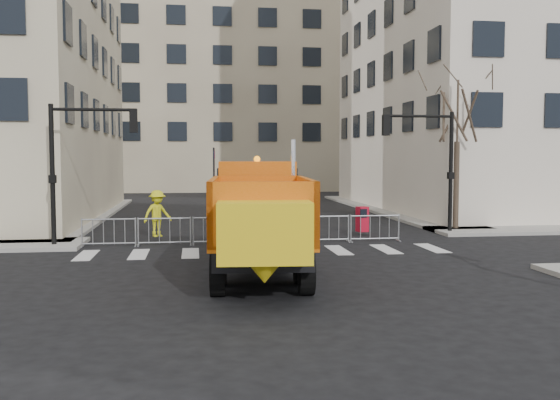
{
  "coord_description": "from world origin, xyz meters",
  "views": [
    {
      "loc": [
        -2.74,
        -16.75,
        3.44
      ],
      "look_at": [
        -0.09,
        2.5,
        2.09
      ],
      "focal_mm": 40.0,
      "sensor_mm": 36.0,
      "label": 1
    }
  ],
  "objects": [
    {
      "name": "cop_b",
      "position": [
        -0.65,
        7.0,
        0.79
      ],
      "size": [
        0.94,
        0.84,
        1.59
      ],
      "primitive_type": "imported",
      "rotation": [
        0.0,
        0.0,
        2.78
      ],
      "color": "black",
      "rests_on": "ground"
    },
    {
      "name": "building_far",
      "position": [
        0.0,
        52.0,
        12.0
      ],
      "size": [
        30.0,
        18.0,
        24.0
      ],
      "primitive_type": "cube",
      "color": "tan",
      "rests_on": "ground"
    },
    {
      "name": "cop_a",
      "position": [
        0.24,
        7.0,
        1.03
      ],
      "size": [
        0.84,
        0.65,
        2.06
      ],
      "primitive_type": "imported",
      "rotation": [
        0.0,
        0.0,
        3.38
      ],
      "color": "black",
      "rests_on": "ground"
    },
    {
      "name": "street_tree",
      "position": [
        9.2,
        10.5,
        3.75
      ],
      "size": [
        3.0,
        3.0,
        7.5
      ],
      "primitive_type": null,
      "color": "#382B21",
      "rests_on": "ground"
    },
    {
      "name": "ground",
      "position": [
        0.0,
        0.0,
        0.0
      ],
      "size": [
        120.0,
        120.0,
        0.0
      ],
      "primitive_type": "plane",
      "color": "black",
      "rests_on": "ground"
    },
    {
      "name": "cop_c",
      "position": [
        -1.89,
        6.57,
        0.98
      ],
      "size": [
        1.13,
        1.17,
        1.95
      ],
      "primitive_type": "imported",
      "rotation": [
        0.0,
        0.0,
        3.97
      ],
      "color": "black",
      "rests_on": "ground"
    },
    {
      "name": "plow_truck",
      "position": [
        -0.91,
        0.89,
        1.76
      ],
      "size": [
        3.64,
        10.38,
        3.96
      ],
      "rotation": [
        0.0,
        0.0,
        1.5
      ],
      "color": "black",
      "rests_on": "ground"
    },
    {
      "name": "traffic_light_left",
      "position": [
        -8.0,
        7.5,
        2.7
      ],
      "size": [
        0.18,
        0.18,
        5.4
      ],
      "primitive_type": "cylinder",
      "color": "black",
      "rests_on": "ground"
    },
    {
      "name": "newspaper_box",
      "position": [
        4.55,
        9.71,
        0.7
      ],
      "size": [
        0.55,
        0.52,
        1.1
      ],
      "primitive_type": "cube",
      "rotation": [
        0.0,
        0.0,
        0.31
      ],
      "color": "red",
      "rests_on": "sidewalk_back"
    },
    {
      "name": "sidewalk_back",
      "position": [
        0.0,
        8.5,
        0.07
      ],
      "size": [
        64.0,
        5.0,
        0.15
      ],
      "primitive_type": "cube",
      "color": "gray",
      "rests_on": "ground"
    },
    {
      "name": "worker",
      "position": [
        -4.26,
        9.19,
        1.11
      ],
      "size": [
        1.43,
        1.24,
        1.91
      ],
      "primitive_type": "imported",
      "rotation": [
        0.0,
        0.0,
        0.54
      ],
      "color": "yellow",
      "rests_on": "sidewalk_back"
    },
    {
      "name": "crowd_barriers",
      "position": [
        -0.75,
        7.6,
        0.55
      ],
      "size": [
        12.6,
        0.6,
        1.1
      ],
      "primitive_type": null,
      "color": "#9EA0A5",
      "rests_on": "ground"
    },
    {
      "name": "traffic_light_right",
      "position": [
        8.5,
        9.5,
        2.7
      ],
      "size": [
        0.18,
        0.18,
        5.4
      ],
      "primitive_type": "cylinder",
      "color": "black",
      "rests_on": "ground"
    }
  ]
}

